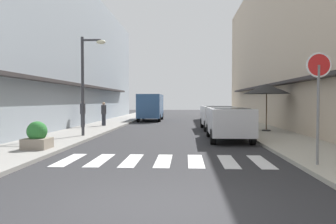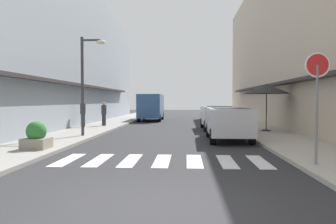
# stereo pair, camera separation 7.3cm
# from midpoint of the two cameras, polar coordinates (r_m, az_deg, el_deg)

# --- Properties ---
(ground_plane) EXTENTS (88.84, 88.84, 0.00)m
(ground_plane) POSITION_cam_midpoint_polar(r_m,az_deg,el_deg) (21.71, 1.15, -2.79)
(ground_plane) COLOR #2B2B2D
(sidewalk_left) EXTENTS (2.79, 56.53, 0.12)m
(sidewalk_left) POSITION_cam_midpoint_polar(r_m,az_deg,el_deg) (22.43, -11.83, -2.53)
(sidewalk_left) COLOR gray
(sidewalk_left) RESTS_ON ground_plane
(sidewalk_right) EXTENTS (2.79, 56.53, 0.12)m
(sidewalk_right) POSITION_cam_midpoint_polar(r_m,az_deg,el_deg) (22.13, 14.32, -2.61)
(sidewalk_right) COLOR #ADA899
(sidewalk_right) RESTS_ON ground_plane
(building_row_left) EXTENTS (5.50, 38.34, 10.20)m
(building_row_left) POSITION_cam_midpoint_polar(r_m,az_deg,el_deg) (24.82, -20.14, 9.48)
(building_row_left) COLOR #939EA8
(building_row_left) RESTS_ON ground_plane
(building_row_right) EXTENTS (5.50, 38.34, 11.84)m
(building_row_right) POSITION_cam_midpoint_polar(r_m,az_deg,el_deg) (24.46, 23.11, 11.49)
(building_row_right) COLOR #C6B299
(building_row_right) RESTS_ON ground_plane
(crosswalk) EXTENTS (6.15, 2.20, 0.01)m
(crosswalk) POSITION_cam_midpoint_polar(r_m,az_deg,el_deg) (9.99, -0.98, -8.33)
(crosswalk) COLOR silver
(crosswalk) RESTS_ON ground_plane
(parked_car_near) EXTENTS (1.84, 4.38, 1.47)m
(parked_car_near) POSITION_cam_midpoint_polar(r_m,az_deg,el_deg) (15.20, 10.20, -1.36)
(parked_car_near) COLOR silver
(parked_car_near) RESTS_ON ground_plane
(parked_car_mid) EXTENTS (1.90, 4.06, 1.47)m
(parked_car_mid) POSITION_cam_midpoint_polar(r_m,az_deg,el_deg) (20.68, 8.27, -0.49)
(parked_car_mid) COLOR silver
(parked_car_mid) RESTS_ON ground_plane
(delivery_van) EXTENTS (2.03, 5.41, 2.37)m
(delivery_van) POSITION_cam_midpoint_polar(r_m,az_deg,el_deg) (30.02, -3.02, 1.19)
(delivery_van) COLOR #33598C
(delivery_van) RESTS_ON ground_plane
(round_street_sign) EXTENTS (0.65, 0.07, 2.91)m
(round_street_sign) POSITION_cam_midpoint_polar(r_m,az_deg,el_deg) (9.48, 24.13, 5.19)
(round_street_sign) COLOR slate
(round_street_sign) RESTS_ON sidewalk_right
(street_lamp) EXTENTS (1.19, 0.28, 4.70)m
(street_lamp) POSITION_cam_midpoint_polar(r_m,az_deg,el_deg) (16.47, -13.82, 6.24)
(street_lamp) COLOR #38383D
(street_lamp) RESTS_ON sidewalk_left
(cafe_umbrella) EXTENTS (2.52, 2.52, 2.61)m
(cafe_umbrella) POSITION_cam_midpoint_polar(r_m,az_deg,el_deg) (19.21, 16.39, 3.80)
(cafe_umbrella) COLOR #262626
(cafe_umbrella) RESTS_ON sidewalk_right
(planter_corner) EXTENTS (0.85, 0.85, 0.95)m
(planter_corner) POSITION_cam_midpoint_polar(r_m,az_deg,el_deg) (12.50, -21.61, -3.92)
(planter_corner) COLOR gray
(planter_corner) RESTS_ON sidewalk_left
(pedestrian_walking_near) EXTENTS (0.34, 0.34, 1.71)m
(pedestrian_walking_near) POSITION_cam_midpoint_polar(r_m,az_deg,el_deg) (21.87, -14.45, -0.14)
(pedestrian_walking_near) COLOR #282B33
(pedestrian_walking_near) RESTS_ON sidewalk_left
(pedestrian_walking_far) EXTENTS (0.34, 0.34, 1.59)m
(pedestrian_walking_far) POSITION_cam_midpoint_polar(r_m,az_deg,el_deg) (22.78, -11.01, -0.21)
(pedestrian_walking_far) COLOR #282B33
(pedestrian_walking_far) RESTS_ON sidewalk_left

